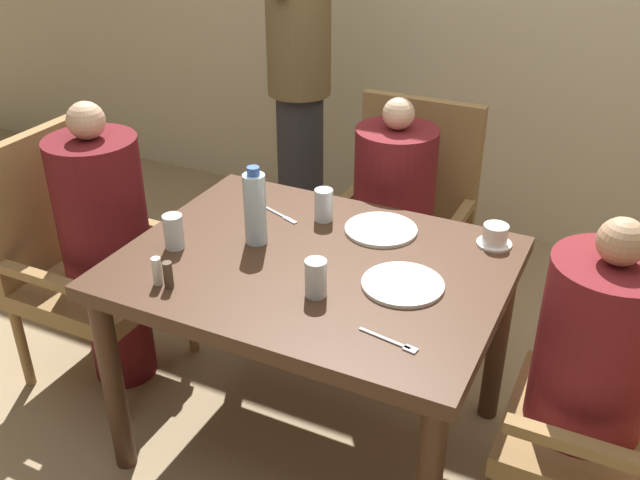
% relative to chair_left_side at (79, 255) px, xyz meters
% --- Properties ---
extents(ground_plane, '(16.00, 16.00, 0.00)m').
position_rel_chair_left_side_xyz_m(ground_plane, '(1.00, 0.00, -0.50)').
color(ground_plane, '#9E8460').
extents(dining_table, '(1.18, 0.91, 0.74)m').
position_rel_chair_left_side_xyz_m(dining_table, '(1.00, 0.00, 0.14)').
color(dining_table, '#422819').
rests_on(dining_table, ground_plane).
extents(chair_left_side, '(0.53, 0.52, 0.96)m').
position_rel_chair_left_side_xyz_m(chair_left_side, '(0.00, 0.00, 0.00)').
color(chair_left_side, olive).
rests_on(chair_left_side, ground_plane).
extents(diner_in_left_chair, '(0.32, 0.32, 1.13)m').
position_rel_chair_left_side_xyz_m(diner_in_left_chair, '(0.15, 0.00, 0.07)').
color(diner_in_left_chair, '#5B1419').
rests_on(diner_in_left_chair, ground_plane).
extents(chair_far_side, '(0.52, 0.53, 0.96)m').
position_rel_chair_left_side_xyz_m(chair_far_side, '(1.00, 0.86, 0.00)').
color(chair_far_side, olive).
rests_on(chair_far_side, ground_plane).
extents(diner_in_far_chair, '(0.32, 0.32, 1.05)m').
position_rel_chair_left_side_xyz_m(diner_in_far_chair, '(1.00, 0.71, 0.04)').
color(diner_in_far_chair, maroon).
rests_on(diner_in_far_chair, ground_plane).
extents(diner_in_right_chair, '(0.32, 0.32, 1.07)m').
position_rel_chair_left_side_xyz_m(diner_in_right_chair, '(1.85, 0.00, 0.05)').
color(diner_in_right_chair, maroon).
rests_on(diner_in_right_chair, ground_plane).
extents(standing_host, '(0.30, 0.34, 1.77)m').
position_rel_chair_left_side_xyz_m(standing_host, '(0.31, 1.23, 0.45)').
color(standing_host, '#2D2D33').
rests_on(standing_host, ground_plane).
extents(plate_main_left, '(0.24, 0.24, 0.01)m').
position_rel_chair_left_side_xyz_m(plate_main_left, '(1.12, 0.27, 0.24)').
color(plate_main_left, white).
rests_on(plate_main_left, dining_table).
extents(plate_main_right, '(0.24, 0.24, 0.01)m').
position_rel_chair_left_side_xyz_m(plate_main_right, '(1.30, -0.02, 0.24)').
color(plate_main_right, white).
rests_on(plate_main_right, dining_table).
extents(teacup_with_saucer, '(0.11, 0.11, 0.07)m').
position_rel_chair_left_side_xyz_m(teacup_with_saucer, '(1.48, 0.34, 0.27)').
color(teacup_with_saucer, white).
rests_on(teacup_with_saucer, dining_table).
extents(water_bottle, '(0.07, 0.07, 0.26)m').
position_rel_chair_left_side_xyz_m(water_bottle, '(0.78, 0.03, 0.36)').
color(water_bottle, silver).
rests_on(water_bottle, dining_table).
extents(glass_tall_near, '(0.06, 0.06, 0.11)m').
position_rel_chair_left_side_xyz_m(glass_tall_near, '(0.56, -0.12, 0.29)').
color(glass_tall_near, silver).
rests_on(glass_tall_near, dining_table).
extents(glass_tall_mid, '(0.06, 0.06, 0.11)m').
position_rel_chair_left_side_xyz_m(glass_tall_mid, '(1.09, -0.17, 0.29)').
color(glass_tall_mid, silver).
rests_on(glass_tall_mid, dining_table).
extents(glass_tall_far, '(0.06, 0.06, 0.11)m').
position_rel_chair_left_side_xyz_m(glass_tall_far, '(0.91, 0.26, 0.29)').
color(glass_tall_far, silver).
rests_on(glass_tall_far, dining_table).
extents(salt_shaker, '(0.03, 0.03, 0.09)m').
position_rel_chair_left_side_xyz_m(salt_shaker, '(0.65, -0.32, 0.28)').
color(salt_shaker, white).
rests_on(salt_shaker, dining_table).
extents(pepper_shaker, '(0.03, 0.03, 0.08)m').
position_rel_chair_left_side_xyz_m(pepper_shaker, '(0.69, -0.32, 0.28)').
color(pepper_shaker, '#4C3D2D').
rests_on(pepper_shaker, dining_table).
extents(fork_beside_plate, '(0.17, 0.04, 0.00)m').
position_rel_chair_left_side_xyz_m(fork_beside_plate, '(1.38, -0.29, 0.24)').
color(fork_beside_plate, silver).
rests_on(fork_beside_plate, dining_table).
extents(knife_beside_plate, '(0.18, 0.08, 0.00)m').
position_rel_chair_left_side_xyz_m(knife_beside_plate, '(0.76, 0.22, 0.24)').
color(knife_beside_plate, silver).
rests_on(knife_beside_plate, dining_table).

